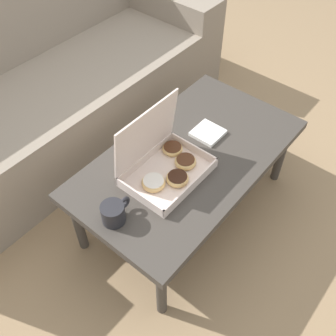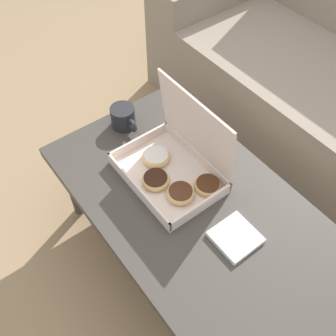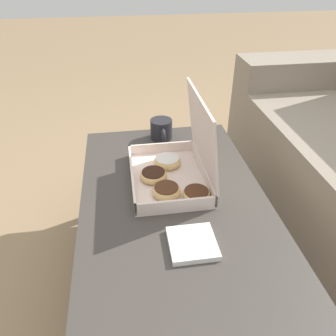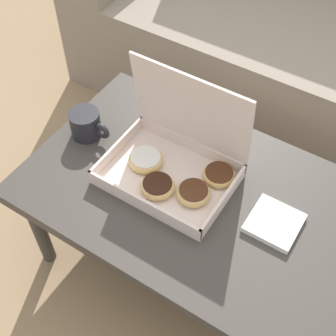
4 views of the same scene
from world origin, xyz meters
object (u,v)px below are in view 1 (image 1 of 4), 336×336
object	(u,v)px
coffee_table	(189,161)
coffee_mug	(114,213)
couch	(53,88)
pastry_box	(165,163)

from	to	relation	value
coffee_table	coffee_mug	distance (m)	0.46
couch	pastry_box	bearing A→B (deg)	-98.50
pastry_box	coffee_mug	world-z (taller)	pastry_box
couch	pastry_box	distance (m)	0.98
couch	coffee_table	size ratio (longest dim) A/B	1.91
pastry_box	coffee_table	bearing A→B (deg)	-8.23
couch	coffee_table	bearing A→B (deg)	-90.00
coffee_mug	pastry_box	bearing A→B (deg)	1.55
coffee_mug	couch	bearing A→B (deg)	64.59
couch	coffee_table	distance (m)	0.98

